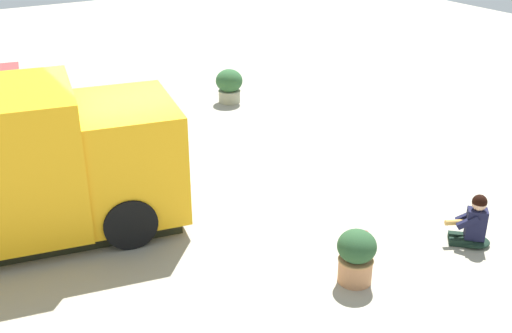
# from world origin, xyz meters

# --- Properties ---
(ground_plane) EXTENTS (40.00, 40.00, 0.00)m
(ground_plane) POSITION_xyz_m (0.00, 0.00, 0.00)
(ground_plane) COLOR #A6A08C
(food_truck) EXTENTS (5.48, 3.52, 2.47)m
(food_truck) POSITION_xyz_m (2.25, 0.38, 1.19)
(food_truck) COLOR #F9AC16
(food_truck) RESTS_ON ground_plane
(person_customer) EXTENTS (0.74, 0.71, 0.88)m
(person_customer) POSITION_xyz_m (-3.91, 4.39, 0.36)
(person_customer) COLOR black
(person_customer) RESTS_ON ground_plane
(planter_flowering_near) EXTENTS (0.56, 0.56, 0.83)m
(planter_flowering_near) POSITION_xyz_m (-1.67, 4.23, 0.44)
(planter_flowering_near) COLOR tan
(planter_flowering_near) RESTS_ON ground_plane
(planter_flowering_far) EXTENTS (0.69, 0.69, 0.87)m
(planter_flowering_far) POSITION_xyz_m (-3.96, -3.69, 0.47)
(planter_flowering_far) COLOR #9A9B7F
(planter_flowering_far) RESTS_ON ground_plane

